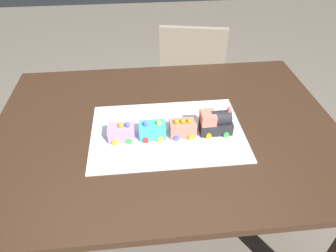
{
  "coord_description": "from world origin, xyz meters",
  "views": [
    {
      "loc": [
        0.09,
        0.95,
        1.52
      ],
      "look_at": [
        -0.0,
        0.05,
        0.77
      ],
      "focal_mm": 32.35,
      "sensor_mm": 36.0,
      "label": 1
    }
  ],
  "objects_px": {
    "dining_table": "(166,144)",
    "cake_car_gondola_turquoise": "(152,130)",
    "cake_car_caboose_lavender": "(122,132)",
    "chair": "(191,76)",
    "cake_car_flatbed_coral": "(183,128)",
    "cake_locomotive": "(216,122)"
  },
  "relations": [
    {
      "from": "cake_locomotive",
      "to": "chair",
      "type": "bearing_deg",
      "value": -94.3
    },
    {
      "from": "dining_table",
      "to": "cake_car_caboose_lavender",
      "type": "distance_m",
      "value": 0.23
    },
    {
      "from": "cake_car_caboose_lavender",
      "to": "dining_table",
      "type": "bearing_deg",
      "value": -160.16
    },
    {
      "from": "dining_table",
      "to": "cake_car_gondola_turquoise",
      "type": "bearing_deg",
      "value": 46.87
    },
    {
      "from": "dining_table",
      "to": "cake_car_flatbed_coral",
      "type": "height_order",
      "value": "cake_car_flatbed_coral"
    },
    {
      "from": "dining_table",
      "to": "cake_car_caboose_lavender",
      "type": "relative_size",
      "value": 14.0
    },
    {
      "from": "cake_car_flatbed_coral",
      "to": "cake_car_gondola_turquoise",
      "type": "relative_size",
      "value": 1.0
    },
    {
      "from": "chair",
      "to": "cake_locomotive",
      "type": "xyz_separation_m",
      "value": [
        0.07,
        0.9,
        0.32
      ]
    },
    {
      "from": "dining_table",
      "to": "chair",
      "type": "distance_m",
      "value": 0.89
    },
    {
      "from": "cake_locomotive",
      "to": "cake_car_flatbed_coral",
      "type": "xyz_separation_m",
      "value": [
        0.13,
        0.0,
        -0.02
      ]
    },
    {
      "from": "chair",
      "to": "cake_car_gondola_turquoise",
      "type": "relative_size",
      "value": 8.6
    },
    {
      "from": "dining_table",
      "to": "cake_locomotive",
      "type": "height_order",
      "value": "cake_locomotive"
    },
    {
      "from": "chair",
      "to": "cake_car_flatbed_coral",
      "type": "height_order",
      "value": "chair"
    },
    {
      "from": "dining_table",
      "to": "cake_car_gondola_turquoise",
      "type": "height_order",
      "value": "cake_car_gondola_turquoise"
    },
    {
      "from": "cake_car_flatbed_coral",
      "to": "cake_car_caboose_lavender",
      "type": "relative_size",
      "value": 1.0
    },
    {
      "from": "cake_locomotive",
      "to": "cake_car_gondola_turquoise",
      "type": "distance_m",
      "value": 0.25
    },
    {
      "from": "cake_locomotive",
      "to": "cake_car_gondola_turquoise",
      "type": "xyz_separation_m",
      "value": [
        0.25,
        0.0,
        -0.02
      ]
    },
    {
      "from": "chair",
      "to": "cake_car_caboose_lavender",
      "type": "distance_m",
      "value": 1.04
    },
    {
      "from": "chair",
      "to": "cake_car_gondola_turquoise",
      "type": "height_order",
      "value": "chair"
    },
    {
      "from": "cake_car_gondola_turquoise",
      "to": "dining_table",
      "type": "bearing_deg",
      "value": -133.13
    },
    {
      "from": "cake_locomotive",
      "to": "dining_table",
      "type": "bearing_deg",
      "value": -18.9
    },
    {
      "from": "cake_locomotive",
      "to": "cake_car_gondola_turquoise",
      "type": "relative_size",
      "value": 1.4
    }
  ]
}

